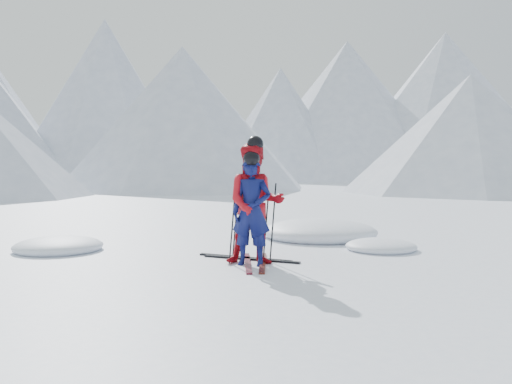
{
  "coord_description": "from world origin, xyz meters",
  "views": [
    {
      "loc": [
        -2.21,
        -8.85,
        1.59
      ],
      "look_at": [
        -1.44,
        0.5,
        1.1
      ],
      "focal_mm": 38.0,
      "sensor_mm": 36.0,
      "label": 1
    }
  ],
  "objects": [
    {
      "name": "pole_blue_left",
      "position": [
        -1.89,
        -0.29,
        0.56
      ],
      "size": [
        0.11,
        0.08,
        1.13
      ],
      "primitive_type": "cylinder",
      "rotation": [
        0.05,
        0.08,
        0.0
      ],
      "color": "black",
      "rests_on": "ground"
    },
    {
      "name": "ski_worn_left",
      "position": [
        -1.64,
        -0.35,
        0.01
      ],
      "size": [
        0.16,
        1.7,
        0.03
      ],
      "primitive_type": "cube",
      "rotation": [
        0.0,
        0.0,
        -0.04
      ],
      "color": "black",
      "rests_on": "ground"
    },
    {
      "name": "skier_red",
      "position": [
        -1.52,
        -0.35,
        0.96
      ],
      "size": [
        0.99,
        0.8,
        1.92
      ],
      "primitive_type": "imported",
      "rotation": [
        0.0,
        0.0,
        -0.08
      ],
      "color": "#B60E19",
      "rests_on": "ground"
    },
    {
      "name": "mountain_range",
      "position": [
        5.71,
        35.31,
        6.72
      ],
      "size": [
        106.15,
        62.94,
        15.53
      ],
      "color": "#B2BCD1",
      "rests_on": "ground"
    },
    {
      "name": "pole_blue_right",
      "position": [
        -1.34,
        -0.19,
        0.56
      ],
      "size": [
        0.11,
        0.07,
        1.13
      ],
      "primitive_type": "cylinder",
      "rotation": [
        -0.04,
        0.08,
        0.0
      ],
      "color": "black",
      "rests_on": "ground"
    },
    {
      "name": "ski_worn_right",
      "position": [
        -1.4,
        -0.35,
        0.01
      ],
      "size": [
        0.28,
        1.7,
        0.03
      ],
      "primitive_type": "cube",
      "rotation": [
        0.0,
        0.0,
        -0.11
      ],
      "color": "black",
      "rests_on": "ground"
    },
    {
      "name": "pole_red_left",
      "position": [
        -1.82,
        -0.1,
        0.64
      ],
      "size": [
        0.13,
        0.1,
        1.28
      ],
      "primitive_type": "cylinder",
      "rotation": [
        0.06,
        0.08,
        0.0
      ],
      "color": "black",
      "rests_on": "ground"
    },
    {
      "name": "snow_lumps",
      "position": [
        -0.78,
        2.16,
        0.0
      ],
      "size": [
        7.37,
        3.65,
        0.54
      ],
      "color": "white",
      "rests_on": "ground"
    },
    {
      "name": "skier_blue",
      "position": [
        -1.59,
        -0.44,
        0.85
      ],
      "size": [
        0.71,
        0.58,
        1.69
      ],
      "primitive_type": "imported",
      "rotation": [
        0.0,
        0.0,
        -0.33
      ],
      "color": "#0C124C",
      "rests_on": "ground"
    },
    {
      "name": "pole_red_right",
      "position": [
        -1.22,
        -0.2,
        0.64
      ],
      "size": [
        0.13,
        0.09,
        1.28
      ],
      "primitive_type": "cylinder",
      "rotation": [
        -0.05,
        0.08,
        0.0
      ],
      "color": "black",
      "rests_on": "ground"
    },
    {
      "name": "ski_loose_a",
      "position": [
        -1.66,
        0.14,
        0.01
      ],
      "size": [
        1.52,
        0.93,
        0.03
      ],
      "primitive_type": "cube",
      "rotation": [
        0.0,
        0.0,
        1.05
      ],
      "color": "black",
      "rests_on": "ground"
    },
    {
      "name": "ski_loose_b",
      "position": [
        -1.56,
        -0.01,
        0.01
      ],
      "size": [
        1.54,
        0.88,
        0.03
      ],
      "primitive_type": "cube",
      "rotation": [
        0.0,
        0.0,
        1.08
      ],
      "color": "black",
      "rests_on": "ground"
    },
    {
      "name": "ground",
      "position": [
        0.0,
        0.0,
        0.0
      ],
      "size": [
        160.0,
        160.0,
        0.0
      ],
      "primitive_type": "plane",
      "color": "white",
      "rests_on": "ground"
    }
  ]
}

